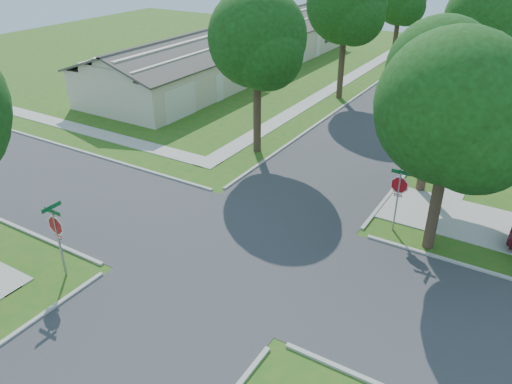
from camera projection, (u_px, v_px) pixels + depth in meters
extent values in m
plane|color=#285D19|center=(241.00, 251.00, 19.94)|extent=(100.00, 100.00, 0.00)
cube|color=#333335|center=(241.00, 251.00, 19.93)|extent=(7.00, 100.00, 0.02)
cube|color=#9E9B91|center=(502.00, 103.00, 36.74)|extent=(1.20, 40.00, 0.04)
cube|color=#9E9B91|center=(347.00, 80.00, 42.34)|extent=(1.20, 40.00, 0.04)
cube|color=#9E9B91|center=(482.00, 225.00, 21.65)|extent=(8.80, 3.60, 0.05)
cube|color=gray|center=(60.00, 245.00, 17.92)|extent=(0.06, 0.06, 2.70)
cylinder|color=white|center=(56.00, 226.00, 17.55)|extent=(1.05, 0.02, 1.05)
cylinder|color=#AB0B12|center=(56.00, 226.00, 17.55)|extent=(0.90, 0.03, 0.90)
cube|color=#AB0B12|center=(58.00, 237.00, 17.77)|extent=(0.34, 0.03, 0.12)
cube|color=white|center=(58.00, 237.00, 17.77)|extent=(0.30, 0.03, 0.08)
cube|color=#0C5426|center=(52.00, 212.00, 17.28)|extent=(0.80, 0.02, 0.16)
cube|color=#0C5426|center=(51.00, 207.00, 17.19)|extent=(0.02, 0.80, 0.16)
cube|color=gray|center=(397.00, 202.00, 20.69)|extent=(0.06, 0.06, 2.70)
cylinder|color=white|center=(399.00, 185.00, 20.31)|extent=(1.05, 0.02, 1.05)
cylinder|color=#AB0B12|center=(399.00, 185.00, 20.31)|extent=(0.90, 0.03, 0.90)
cube|color=#AB0B12|center=(398.00, 195.00, 20.53)|extent=(0.34, 0.03, 0.12)
cube|color=white|center=(398.00, 195.00, 20.53)|extent=(0.30, 0.03, 0.08)
cube|color=#0C5426|center=(401.00, 172.00, 20.05)|extent=(0.80, 0.02, 0.16)
cube|color=#0C5426|center=(402.00, 168.00, 19.96)|extent=(0.02, 0.80, 0.16)
cylinder|color=#38281C|center=(426.00, 153.00, 23.64)|extent=(0.44, 0.44, 3.95)
sphere|color=#17340D|center=(441.00, 71.00, 21.81)|extent=(4.80, 4.80, 4.80)
sphere|color=#17340D|center=(456.00, 90.00, 21.34)|extent=(3.46, 3.46, 3.46)
sphere|color=#17340D|center=(426.00, 77.00, 22.82)|extent=(3.26, 3.26, 3.26)
cylinder|color=#38281C|center=(475.00, 88.00, 32.61)|extent=(0.44, 0.44, 4.30)
sphere|color=#17340D|center=(489.00, 18.00, 30.56)|extent=(5.40, 5.40, 5.40)
sphere|color=#17340D|center=(502.00, 33.00, 30.04)|extent=(3.89, 3.89, 3.89)
sphere|color=#17340D|center=(476.00, 25.00, 31.70)|extent=(3.67, 3.67, 3.67)
cylinder|color=#38281C|center=(504.00, 52.00, 42.44)|extent=(0.44, 0.44, 4.20)
sphere|color=#17340D|center=(505.00, 5.00, 41.56)|extent=(3.40, 3.40, 3.40)
cylinder|color=#38281C|center=(257.00, 116.00, 27.89)|extent=(0.44, 0.44, 4.25)
sphere|color=#17340D|center=(257.00, 38.00, 25.90)|extent=(5.20, 5.20, 5.20)
sphere|color=#17340D|center=(267.00, 54.00, 25.40)|extent=(3.74, 3.74, 3.74)
sphere|color=#17340D|center=(251.00, 44.00, 26.99)|extent=(3.54, 3.54, 3.54)
cylinder|color=#38281C|center=(341.00, 68.00, 36.90)|extent=(0.44, 0.44, 4.44)
sphere|color=#17340D|center=(346.00, 3.00, 34.77)|extent=(5.60, 5.60, 5.60)
sphere|color=#17340D|center=(356.00, 16.00, 34.23)|extent=(4.03, 4.03, 4.03)
sphere|color=#17340D|center=(338.00, 10.00, 35.95)|extent=(3.81, 3.81, 3.81)
cylinder|color=#38281C|center=(395.00, 42.00, 46.83)|extent=(0.44, 0.44, 3.90)
sphere|color=#17340D|center=(407.00, 7.00, 44.61)|extent=(3.31, 3.31, 3.31)
sphere|color=#17340D|center=(394.00, 3.00, 46.02)|extent=(3.13, 3.13, 3.13)
cylinder|color=#38281C|center=(435.00, 208.00, 19.38)|extent=(0.44, 0.44, 3.54)
sphere|color=#17340D|center=(454.00, 107.00, 17.46)|extent=(5.60, 5.60, 5.60)
sphere|color=#17340D|center=(477.00, 136.00, 16.92)|extent=(4.03, 4.03, 4.03)
sphere|color=#17340D|center=(432.00, 113.00, 18.64)|extent=(3.81, 3.81, 3.81)
cube|color=beige|center=(171.00, 77.00, 37.95)|extent=(8.00, 13.00, 2.80)
cube|color=#423E39|center=(190.00, 52.00, 36.07)|extent=(4.42, 13.60, 1.56)
cube|color=#423E39|center=(149.00, 46.00, 37.91)|extent=(4.42, 13.60, 1.56)
cube|color=silver|center=(181.00, 103.00, 33.30)|extent=(0.06, 3.20, 2.20)
cube|color=silver|center=(220.00, 88.00, 36.78)|extent=(0.06, 0.90, 2.00)
cube|color=#1E2633|center=(239.00, 72.00, 38.48)|extent=(0.06, 1.80, 1.10)
cube|color=beige|center=(279.00, 39.00, 50.78)|extent=(8.00, 13.00, 2.80)
cube|color=#423E39|center=(298.00, 20.00, 48.90)|extent=(4.42, 13.60, 1.56)
cube|color=#423E39|center=(263.00, 16.00, 50.74)|extent=(4.42, 13.60, 1.56)
cube|color=silver|center=(297.00, 54.00, 46.12)|extent=(0.06, 3.20, 2.20)
cube|color=silver|center=(318.00, 46.00, 49.60)|extent=(0.06, 0.90, 2.00)
cube|color=#1E2633|center=(329.00, 36.00, 51.30)|extent=(0.06, 1.80, 1.10)
imported|color=black|center=(441.00, 88.00, 37.88)|extent=(1.65, 3.98, 1.35)
imported|color=black|center=(423.00, 48.00, 50.60)|extent=(1.87, 4.20, 1.20)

